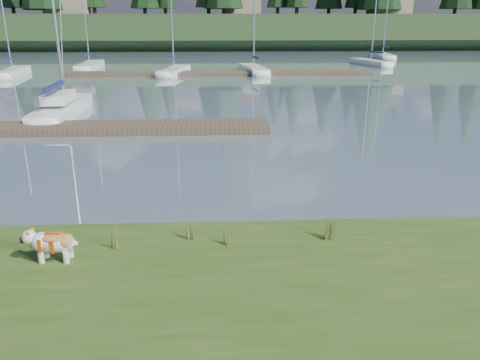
{
  "coord_description": "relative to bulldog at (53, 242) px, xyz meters",
  "views": [
    {
      "loc": [
        1.87,
        -10.96,
        4.58
      ],
      "look_at": [
        2.36,
        -0.5,
        0.97
      ],
      "focal_mm": 35.0,
      "sensor_mm": 36.0,
      "label": 1
    }
  ],
  "objects": [
    {
      "name": "weed_0",
      "position": [
        1.06,
        0.37,
        -0.09
      ],
      "size": [
        0.17,
        0.14,
        0.68
      ],
      "color": "#475B23",
      "rests_on": "bank"
    },
    {
      "name": "sailboat_bg_4",
      "position": [
        18.81,
        41.76,
        -0.4
      ],
      "size": [
        3.03,
        6.93,
        10.17
      ],
      "rotation": [
        0.0,
        0.0,
        1.83
      ],
      "color": "white",
      "rests_on": "ground"
    },
    {
      "name": "ridge",
      "position": [
        1.2,
        76.1,
        1.78
      ],
      "size": [
        200.0,
        20.0,
        5.0
      ],
      "primitive_type": "cube",
      "color": "#1F351A",
      "rests_on": "ground"
    },
    {
      "name": "ground",
      "position": [
        1.2,
        33.1,
        -0.72
      ],
      "size": [
        200.0,
        200.0,
        0.0
      ],
      "primitive_type": "plane",
      "color": "gray",
      "rests_on": "ground"
    },
    {
      "name": "sailboat_bg_2",
      "position": [
        -0.61,
        34.52,
        -0.39
      ],
      "size": [
        2.67,
        7.58,
        11.23
      ],
      "rotation": [
        0.0,
        0.0,
        1.41
      ],
      "color": "white",
      "rests_on": "ground"
    },
    {
      "name": "sailboat_main",
      "position": [
        -4.79,
        16.47,
        -0.3
      ],
      "size": [
        2.01,
        8.02,
        11.52
      ],
      "rotation": [
        0.0,
        0.0,
        1.63
      ],
      "color": "white",
      "rests_on": "ground"
    },
    {
      "name": "weed_2",
      "position": [
        5.31,
        0.65,
        -0.12
      ],
      "size": [
        0.17,
        0.14,
        0.6
      ],
      "color": "#475B23",
      "rests_on": "bank"
    },
    {
      "name": "sailboat_bg_5",
      "position": [
        23.44,
        51.2,
        -0.4
      ],
      "size": [
        2.31,
        8.03,
        11.33
      ],
      "rotation": [
        0.0,
        0.0,
        1.47
      ],
      "color": "white",
      "rests_on": "ground"
    },
    {
      "name": "weed_3",
      "position": [
        -0.3,
        0.6,
        -0.15
      ],
      "size": [
        0.17,
        0.14,
        0.53
      ],
      "color": "#475B23",
      "rests_on": "bank"
    },
    {
      "name": "weed_5",
      "position": [
        5.27,
        0.65,
        -0.12
      ],
      "size": [
        0.17,
        0.14,
        0.61
      ],
      "color": "#475B23",
      "rests_on": "bank"
    },
    {
      "name": "dock_far",
      "position": [
        3.2,
        33.1,
        -0.57
      ],
      "size": [
        26.0,
        2.2,
        0.3
      ],
      "primitive_type": "cube",
      "color": "#4C3D2C",
      "rests_on": "ground"
    },
    {
      "name": "house_0",
      "position": [
        -20.8,
        73.1,
        6.59
      ],
      "size": [
        6.3,
        5.3,
        4.65
      ],
      "color": "gray",
      "rests_on": "ridge"
    },
    {
      "name": "house_1",
      "position": [
        7.2,
        74.1,
        6.59
      ],
      "size": [
        6.3,
        5.3,
        4.65
      ],
      "color": "gray",
      "rests_on": "ridge"
    },
    {
      "name": "dock_near",
      "position": [
        -2.8,
        12.1,
        -0.57
      ],
      "size": [
        16.0,
        2.0,
        0.3
      ],
      "primitive_type": "cube",
      "color": "#4C3D2C",
      "rests_on": "ground"
    },
    {
      "name": "house_2",
      "position": [
        31.2,
        72.1,
        6.59
      ],
      "size": [
        6.3,
        5.3,
        4.65
      ],
      "color": "gray",
      "rests_on": "ridge"
    },
    {
      "name": "weed_1",
      "position": [
        2.43,
        0.79,
        -0.13
      ],
      "size": [
        0.17,
        0.14,
        0.58
      ],
      "color": "#475B23",
      "rests_on": "bank"
    },
    {
      "name": "sailboat_bg_3",
      "position": [
        6.22,
        35.52,
        -0.4
      ],
      "size": [
        2.5,
        7.76,
        11.25
      ],
      "rotation": [
        0.0,
        0.0,
        1.71
      ],
      "color": "white",
      "rests_on": "ground"
    },
    {
      "name": "sailboat_bg_0",
      "position": [
        -14.45,
        34.2,
        -0.4
      ],
      "size": [
        2.35,
        7.5,
        10.77
      ],
      "rotation": [
        0.0,
        0.0,
        1.69
      ],
      "color": "white",
      "rests_on": "ground"
    },
    {
      "name": "bulldog",
      "position": [
        0.0,
        0.0,
        0.0
      ],
      "size": [
        1.0,
        0.46,
        0.6
      ],
      "rotation": [
        0.0,
        0.0,
        3.09
      ],
      "color": "silver",
      "rests_on": "bank"
    },
    {
      "name": "weed_4",
      "position": [
        3.14,
        0.52,
        -0.16
      ],
      "size": [
        0.17,
        0.14,
        0.51
      ],
      "color": "#475B23",
      "rests_on": "bank"
    },
    {
      "name": "sailboat_bg_1",
      "position": [
        -9.34,
        39.87,
        -0.4
      ],
      "size": [
        2.14,
        8.27,
        12.18
      ],
      "rotation": [
        0.0,
        0.0,
        1.64
      ],
      "color": "white",
      "rests_on": "ground"
    },
    {
      "name": "mud_lip",
      "position": [
        1.2,
        1.5,
        -0.65
      ],
      "size": [
        60.0,
        0.5,
        0.14
      ],
      "primitive_type": "cube",
      "color": "#33281C",
      "rests_on": "ground"
    }
  ]
}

